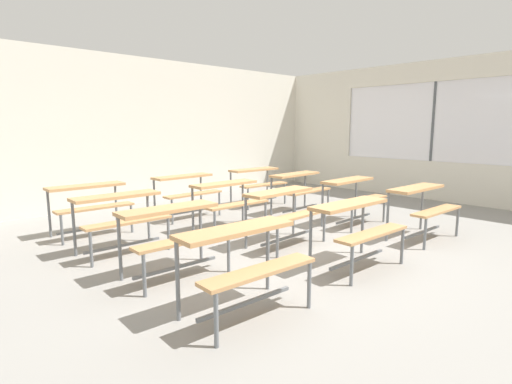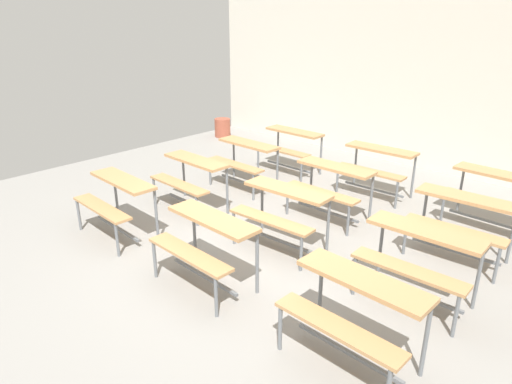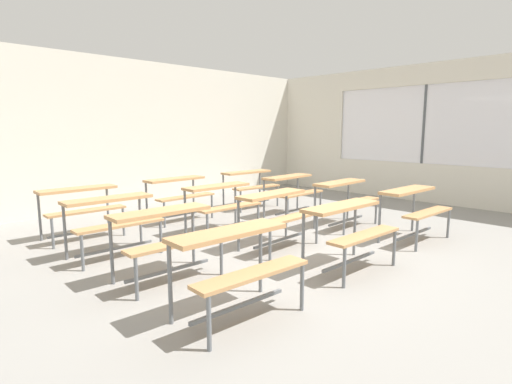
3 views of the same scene
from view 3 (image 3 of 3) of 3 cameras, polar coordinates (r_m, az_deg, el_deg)
The scene contains 15 objects.
ground at distance 5.29m, azimuth 4.81°, elevation -8.96°, with size 10.00×9.00×0.05m, color gray.
wall_back at distance 8.68m, azimuth -18.24°, elevation 7.86°, with size 10.00×0.12×3.00m, color silver.
wall_right at distance 9.35m, azimuth 26.38°, elevation 7.11°, with size 0.12×9.00×3.00m.
desk_bench_r0c0 at distance 3.42m, azimuth -2.80°, elevation -8.70°, with size 1.12×0.64×0.74m.
desk_bench_r0c1 at distance 4.67m, azimuth 13.15°, elevation -4.10°, with size 1.12×0.62×0.74m.
desk_bench_r0c2 at distance 6.18m, azimuth 21.68°, elevation -1.33°, with size 1.12×0.62×0.74m.
desk_bench_r1c0 at distance 4.36m, azimuth -12.73°, elevation -5.02°, with size 1.12×0.62×0.74m.
desk_bench_r1c1 at distance 5.40m, azimuth 3.11°, elevation -2.10°, with size 1.13×0.65×0.74m.
desk_bench_r1c2 at distance 6.74m, azimuth 12.66°, elevation -0.10°, with size 1.12×0.62×0.74m.
desk_bench_r2c0 at distance 5.34m, azimuth -19.85°, elevation -2.76°, with size 1.11×0.61×0.74m.
desk_bench_r2c1 at distance 6.17m, azimuth -4.98°, elevation -0.74°, with size 1.10×0.60×0.74m.
desk_bench_r2c2 at distance 7.41m, azimuth 5.17°, elevation 0.89°, with size 1.13×0.64×0.74m.
desk_bench_r3c0 at distance 6.40m, azimuth -23.76°, elevation -1.12°, with size 1.11×0.60×0.74m.
desk_bench_r3c1 at distance 7.17m, azimuth -10.98°, elevation 0.49°, with size 1.11×0.62×0.74m.
desk_bench_r3c2 at distance 8.19m, azimuth -0.86°, elevation 1.70°, with size 1.12×0.63×0.74m.
Camera 3 is at (-3.80, -3.30, 1.60)m, focal length 28.00 mm.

